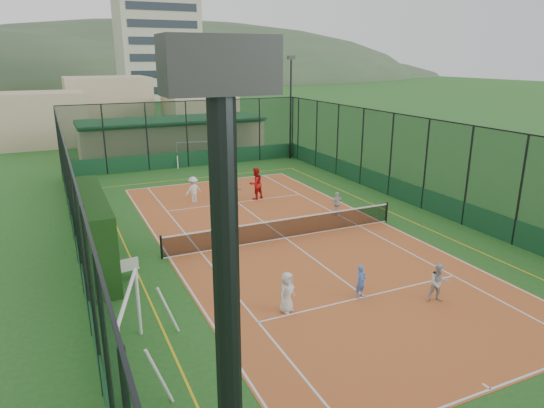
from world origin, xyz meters
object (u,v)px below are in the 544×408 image
at_px(futsal_goal_near, 131,331).
at_px(child_far_back, 234,191).
at_px(white_bench, 116,270).
at_px(child_far_left, 193,190).
at_px(floodlight_ne, 291,108).
at_px(child_near_left, 287,292).
at_px(child_near_right, 438,283).
at_px(child_near_mid, 361,281).
at_px(child_far_right, 337,203).
at_px(futsal_goal_far, 195,154).
at_px(clubhouse, 172,137).
at_px(apartment_tower, 156,20).
at_px(coach, 256,183).

distance_m(futsal_goal_near, child_far_back, 15.96).
xyz_separation_m(white_bench, child_far_left, (5.51, 8.90, 0.31)).
xyz_separation_m(floodlight_ne, child_near_left, (-11.57, -22.75, -3.42)).
height_order(futsal_goal_near, child_near_right, futsal_goal_near).
relative_size(child_near_mid, child_near_right, 0.86).
bearing_deg(floodlight_ne, child_near_mid, -110.93).
bearing_deg(child_near_right, child_far_right, 101.14).
height_order(futsal_goal_far, child_far_left, futsal_goal_far).
bearing_deg(clubhouse, floodlight_ne, -32.12).
relative_size(futsal_goal_far, child_far_right, 2.24).
distance_m(apartment_tower, coach, 77.41).
height_order(child_near_right, child_far_left, child_far_left).
distance_m(futsal_goal_near, child_near_mid, 7.99).
distance_m(futsal_goal_near, child_far_left, 15.62).
relative_size(futsal_goal_far, child_near_left, 2.02).
bearing_deg(apartment_tower, futsal_goal_far, -99.98).
bearing_deg(child_near_left, futsal_goal_near, 164.03).
bearing_deg(child_near_right, child_far_left, 128.79).
distance_m(child_far_left, child_far_back, 2.36).
height_order(child_near_mid, coach, coach).
bearing_deg(floodlight_ne, clubhouse, 147.88).
relative_size(futsal_goal_far, child_far_left, 1.84).
relative_size(clubhouse, futsal_goal_near, 4.55).
bearing_deg(child_near_right, apartment_tower, 106.37).
distance_m(child_near_mid, child_far_back, 13.04).
relative_size(child_far_left, child_far_right, 1.22).
bearing_deg(child_far_left, child_far_back, 146.45).
bearing_deg(clubhouse, child_far_back, -90.21).
distance_m(apartment_tower, child_near_left, 90.55).
bearing_deg(clubhouse, child_far_left, -98.96).
xyz_separation_m(child_far_left, child_far_right, (6.35, -5.43, -0.14)).
height_order(child_near_left, child_near_right, child_near_right).
bearing_deg(futsal_goal_far, child_far_left, -94.38).
distance_m(white_bench, child_far_left, 10.47).
bearing_deg(child_far_back, futsal_goal_near, 56.97).
height_order(child_far_left, coach, coach).
relative_size(white_bench, child_far_right, 1.31).
height_order(clubhouse, white_bench, clubhouse).
distance_m(floodlight_ne, white_bench, 24.67).
bearing_deg(child_near_right, white_bench, 170.42).
relative_size(child_near_mid, child_far_left, 0.79).
xyz_separation_m(futsal_goal_far, coach, (0.67, -10.69, 0.04)).
distance_m(child_far_back, coach, 1.39).
xyz_separation_m(apartment_tower, child_near_mid, (-12.17, -88.33, -14.39)).
relative_size(child_far_right, coach, 0.67).
xyz_separation_m(white_bench, child_near_right, (9.88, -6.23, 0.25)).
distance_m(floodlight_ne, apartment_tower, 66.39).
bearing_deg(white_bench, child_far_left, 50.06).
distance_m(apartment_tower, child_far_left, 77.24).
bearing_deg(futsal_goal_far, child_near_left, -86.65).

